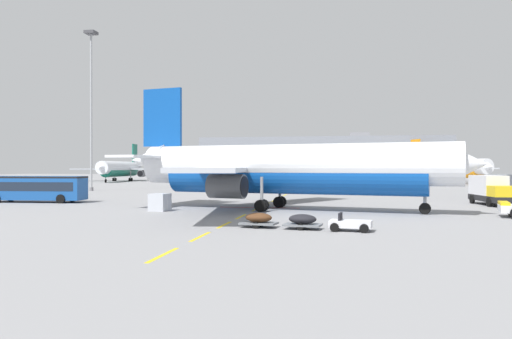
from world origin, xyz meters
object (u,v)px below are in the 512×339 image
Objects in this scene: airliner_mid_left at (445,168)px; fuel_service_truck at (502,186)px; ground_power_truck at (491,190)px; apron_shuttle_bus at (33,187)px; airliner_far_center at (121,169)px; baggage_train at (303,221)px; uld_cargo_container at (160,202)px; apron_light_mast_near at (91,93)px; airliner_foreground at (285,168)px.

airliner_mid_left is 65.77m from fuel_service_truck.
fuel_service_truck is 0.96× the size of ground_power_truck.
ground_power_truck is at bearing 5.20° from apron_shuttle_bus.
airliner_far_center is 3.62× the size of baggage_train.
apron_light_mast_near is at bearing 126.26° from uld_cargo_container.
ground_power_truck is (20.92, 9.71, -2.30)m from airliner_foreground.
airliner_foreground is 31.83m from fuel_service_truck.
apron_light_mast_near reaches higher than airliner_far_center.
airliner_far_center is 1.17× the size of apron_light_mast_near.
ground_power_truck reaches higher than baggage_train.
airliner_mid_left reaches higher than baggage_train.
apron_shuttle_bus is at bearing -71.58° from airliner_far_center.
ground_power_truck is 34.67m from uld_cargo_container.
uld_cargo_container is 0.07× the size of apron_light_mast_near.
fuel_service_truck is 42.80m from uld_cargo_container.
apron_light_mast_near is (-67.62, -53.57, 12.87)m from airliner_mid_left.
airliner_mid_left reaches higher than apron_shuttle_bus.
baggage_train is (32.47, -19.38, -1.23)m from apron_shuttle_bus.
fuel_service_truck reaches higher than apron_shuttle_bus.
airliner_foreground is 23.18m from ground_power_truck.
apron_light_mast_near reaches higher than uld_cargo_container.
airliner_far_center reaches higher than uld_cargo_container.
airliner_far_center is at bearing -179.57° from airliner_mid_left.
apron_light_mast_near reaches higher than airliner_foreground.
apron_light_mast_near is (-25.41, 34.64, 15.87)m from uld_cargo_container.
apron_light_mast_near is (-57.60, 21.79, 15.02)m from ground_power_truck.
fuel_service_truck is at bearing 56.77° from baggage_train.
fuel_service_truck is 10.70m from ground_power_truck.
apron_shuttle_bus is at bearing -127.17° from airliner_mid_left.
fuel_service_truck is at bearing 38.15° from airliner_foreground.
apron_light_mast_near is (-36.68, 31.50, 12.72)m from airliner_foreground.
ground_power_truck is (50.62, 4.60, -0.10)m from apron_shuttle_bus.
baggage_train is at bearing -105.83° from airliner_mid_left.
fuel_service_truck is at bearing -38.63° from airliner_far_center.
ground_power_truck is 3.92× the size of uld_cargo_container.
ground_power_truck is (77.03, -74.70, -1.94)m from airliner_far_center.
baggage_train is at bearing -59.18° from airliner_far_center.
baggage_train is (58.88, -98.69, -3.06)m from airliner_far_center.
uld_cargo_container is at bearing -24.10° from apron_shuttle_bus.
fuel_service_truck is at bearing 14.86° from apron_shuttle_bus.
airliner_foreground reaches higher than airliner_mid_left.
airliner_foreground reaches higher than baggage_train.
airliner_far_center is 114.96m from baggage_train.
baggage_train is at bearing -38.42° from uld_cargo_container.
airliner_far_center is 83.61m from apron_shuttle_bus.
airliner_foreground reaches higher than apron_shuttle_bus.
fuel_service_truck is (81.08, -64.80, -1.94)m from airliner_far_center.
airliner_foreground is at bearing -155.09° from ground_power_truck.
fuel_service_truck is 0.80× the size of baggage_train.
uld_cargo_container is at bearing -147.88° from fuel_service_truck.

